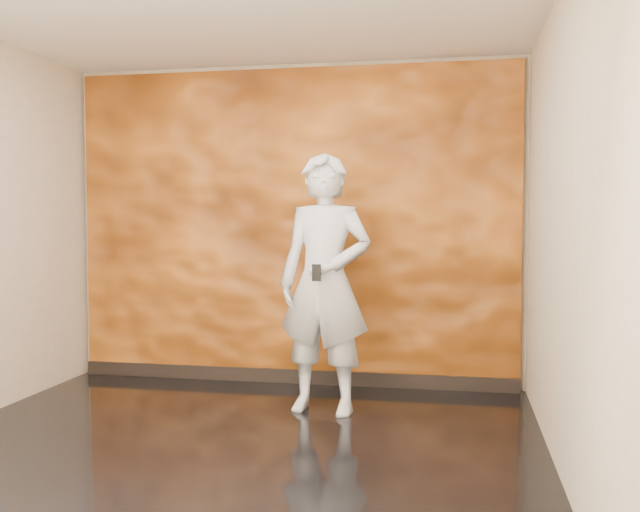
{
  "coord_description": "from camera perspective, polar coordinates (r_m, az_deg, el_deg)",
  "views": [
    {
      "loc": [
        1.42,
        -4.14,
        1.45
      ],
      "look_at": [
        0.47,
        0.78,
        1.19
      ],
      "focal_mm": 40.0,
      "sensor_mm": 36.0,
      "label": 1
    }
  ],
  "objects": [
    {
      "name": "man",
      "position": [
        5.32,
        0.4,
        -2.2
      ],
      "size": [
        0.76,
        0.55,
        1.94
      ],
      "primitive_type": "imported",
      "rotation": [
        0.0,
        0.0,
        -0.14
      ],
      "color": "#A5ABB4",
      "rests_on": "ground"
    },
    {
      "name": "room",
      "position": [
        4.38,
        -8.03,
        2.31
      ],
      "size": [
        4.02,
        4.02,
        2.81
      ],
      "color": "black",
      "rests_on": "ground"
    },
    {
      "name": "phone",
      "position": [
        5.04,
        -0.28,
        -1.34
      ],
      "size": [
        0.06,
        0.01,
        0.12
      ],
      "primitive_type": "cube",
      "rotation": [
        0.0,
        0.0,
        -0.01
      ],
      "color": "black",
      "rests_on": "man"
    },
    {
      "name": "feature_wall",
      "position": [
        6.27,
        -2.19,
        2.36
      ],
      "size": [
        3.9,
        0.06,
        2.75
      ],
      "primitive_type": "cube",
      "color": "orange",
      "rests_on": "ground"
    },
    {
      "name": "baseboard",
      "position": [
        6.38,
        -2.25,
        -9.59
      ],
      "size": [
        3.9,
        0.04,
        0.12
      ],
      "primitive_type": "cube",
      "color": "black",
      "rests_on": "ground"
    }
  ]
}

